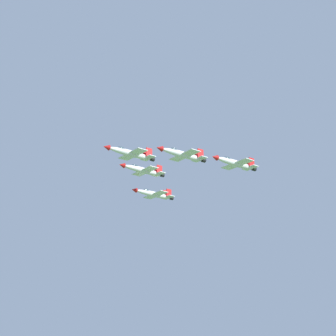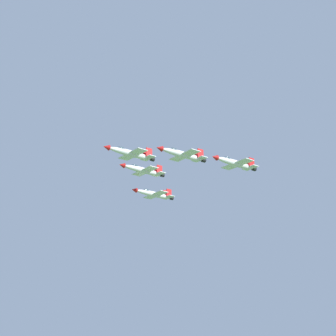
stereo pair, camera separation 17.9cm
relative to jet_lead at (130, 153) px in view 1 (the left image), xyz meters
The scene contains 5 objects.
jet_lead is the anchor object (origin of this frame).
jet_left_wingman 16.72m from the jet_lead, 22.26° to the right, with size 19.24×12.41×4.14m.
jet_right_wingman 16.71m from the jet_lead, 58.46° to the left, with size 18.37×11.88×3.96m.
jet_left_outer 33.64m from the jet_lead, 22.26° to the right, with size 18.43×11.96×3.99m.
jet_right_outer 33.62m from the jet_lead, 58.46° to the left, with size 18.25×11.79×3.93m.
Camera 1 is at (-45.23, -154.71, 95.49)m, focal length 64.50 mm.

